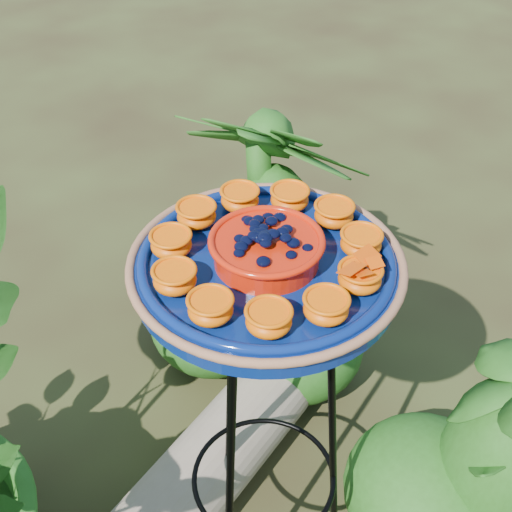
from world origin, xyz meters
The scene contains 5 objects.
tripod_stand centered at (0.10, 0.02, 0.54)m, with size 0.41×0.41×0.89m.
feeder_dish centered at (0.10, 0.02, 0.94)m, with size 0.57×0.57×0.11m.
driftwood_log centered at (0.14, 0.24, 0.11)m, with size 0.22×0.22×0.65m, color gray.
shrub_back_right centered at (0.63, 0.43, 0.45)m, with size 0.51×0.51×0.91m, color #225316.
shrub_front_right centered at (0.49, -0.36, 0.37)m, with size 0.38×0.26×0.73m, color #225316.
Camera 1 is at (-0.62, -0.56, 1.70)m, focal length 50.00 mm.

